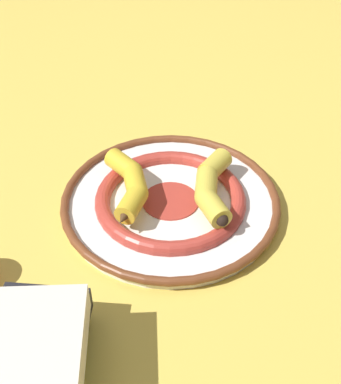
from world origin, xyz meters
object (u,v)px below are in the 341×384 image
book_stack (23,359)px  banana_a (130,185)px  decorative_bowl (170,201)px  banana_b (212,185)px

book_stack → banana_a: bearing=-19.1°
banana_a → book_stack: 0.33m
decorative_bowl → banana_a: size_ratio=2.02×
banana_a → banana_b: 0.13m
decorative_bowl → banana_b: bearing=158.5°
banana_b → book_stack: 0.39m
decorative_bowl → book_stack: bearing=39.9°
banana_a → book_stack: book_stack is taller
banana_a → book_stack: bearing=150.3°
decorative_bowl → banana_b: (-0.06, 0.02, 0.03)m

